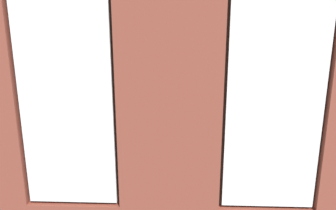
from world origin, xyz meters
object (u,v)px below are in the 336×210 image
Objects in this scene: potted_plant_mid_room_small at (226,124)px; potted_plant_beside_window_right at (14,181)px; coffee_table at (158,131)px; remote_black at (149,126)px; potted_plant_corner_near_left at (302,103)px; potted_plant_by_left_couch at (282,114)px; cup_ceramic at (163,128)px; table_plant_small at (134,124)px; potted_plant_between_couches at (289,184)px; couch_by_window at (161,202)px; remote_silver at (178,126)px; couch_left at (328,142)px; papasan_chair at (173,112)px; potted_plant_foreground_right at (57,99)px.

potted_plant_beside_window_right is (2.83, 3.16, 0.30)m from potted_plant_mid_room_small.
potted_plant_mid_room_small is at bearing -151.42° from coffee_table.
potted_plant_mid_room_small reaches higher than remote_black.
coffee_table is at bearing 25.57° from potted_plant_corner_near_left.
potted_plant_corner_near_left reaches higher than potted_plant_by_left_couch.
table_plant_small reaches higher than cup_ceramic.
remote_black is 0.18× the size of potted_plant_corner_near_left.
couch_by_window is at bearing 1.90° from potted_plant_between_couches.
potted_plant_by_left_couch reaches higher than remote_silver.
potted_plant_between_couches is at bearing 96.14° from potted_plant_mid_room_small.
potted_plant_beside_window_right is at bearing -169.03° from remote_black.
remote_black is 2.84m from potted_plant_beside_window_right.
remote_black is at bearing -29.49° from coffee_table.
potted_plant_beside_window_right reaches higher than remote_black.
potted_plant_by_left_couch is (0.40, -1.39, 0.09)m from couch_left.
potted_plant_by_left_couch is at bearing -157.06° from table_plant_small.
table_plant_small is 1.99m from potted_plant_mid_room_small.
papasan_chair reaches higher than coffee_table.
couch_by_window is 3.12× the size of potted_plant_by_left_couch.
potted_plant_beside_window_right is (-0.94, 3.88, -0.01)m from potted_plant_foreground_right.
papasan_chair is (-0.14, -1.30, -0.07)m from cup_ceramic.
papasan_chair is at bearing 6.52° from potted_plant_corner_near_left.
potted_plant_beside_window_right is (1.06, 2.30, 0.04)m from table_plant_small.
potted_plant_beside_window_right is at bearing 41.22° from potted_plant_by_left_couch.
cup_ceramic is 1.31m from papasan_chair.
potted_plant_corner_near_left is 6.08m from potted_plant_beside_window_right.
couch_left is at bearing 178.17° from table_plant_small.
couch_left is at bearing 138.64° from remote_silver.
potted_plant_corner_near_left is at bearing -139.72° from potted_plant_beside_window_right.
couch_by_window is 11.87× the size of remote_silver.
couch_by_window is 4.85m from potted_plant_corner_near_left.
potted_plant_beside_window_right is at bearing 2.72° from potted_plant_between_couches.
potted_plant_between_couches reaches higher than table_plant_small.
potted_plant_between_couches is 3.56m from potted_plant_by_left_couch.
table_plant_small is at bearing 62.88° from papasan_chair.
couch_by_window and couch_left have the same top height.
coffee_table is at bearing 148.79° from potted_plant_foreground_right.
couch_left is at bearing 162.70° from potted_plant_foreground_right.
remote_black is at bearing -29.40° from remote_silver.
potted_plant_mid_room_small is (1.66, -0.97, -0.01)m from couch_left.
potted_plant_corner_near_left reaches higher than papasan_chair.
remote_silver is 0.35× the size of potted_plant_mid_room_small.
potted_plant_foreground_right reaches higher than cup_ceramic.
couch_by_window is at bearing 69.35° from potted_plant_mid_room_small.
potted_plant_beside_window_right is at bearing 65.34° from table_plant_small.
couch_by_window is 18.70× the size of cup_ceramic.
potted_plant_corner_near_left is at bearing 172.88° from remote_silver.
remote_black is at bearing 22.69° from potted_plant_mid_room_small.
potted_plant_by_left_couch is at bearing -160.72° from couch_left.
coffee_table is at bearing 78.20° from papasan_chair.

